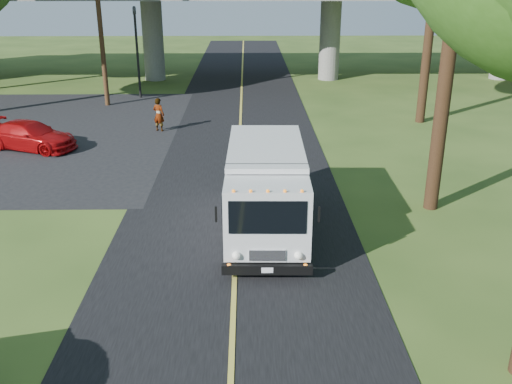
{
  "coord_description": "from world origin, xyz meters",
  "views": [
    {
      "loc": [
        0.33,
        -7.75,
        7.13
      ],
      "look_at": [
        0.56,
        6.38,
        1.6
      ],
      "focal_mm": 40.0,
      "sensor_mm": 36.0,
      "label": 1
    }
  ],
  "objects_px": {
    "red_sedan": "(30,136)",
    "traffic_signal": "(137,43)",
    "step_van": "(266,188)",
    "pedestrian": "(159,115)",
    "utility_pole": "(100,20)"
  },
  "relations": [
    {
      "from": "red_sedan",
      "to": "traffic_signal",
      "type": "bearing_deg",
      "value": 4.49
    },
    {
      "from": "traffic_signal",
      "to": "step_van",
      "type": "bearing_deg",
      "value": -69.85
    },
    {
      "from": "pedestrian",
      "to": "red_sedan",
      "type": "bearing_deg",
      "value": 55.18
    },
    {
      "from": "step_van",
      "to": "pedestrian",
      "type": "bearing_deg",
      "value": 113.77
    },
    {
      "from": "traffic_signal",
      "to": "step_van",
      "type": "relative_size",
      "value": 0.88
    },
    {
      "from": "traffic_signal",
      "to": "pedestrian",
      "type": "height_order",
      "value": "traffic_signal"
    },
    {
      "from": "traffic_signal",
      "to": "red_sedan",
      "type": "height_order",
      "value": "traffic_signal"
    },
    {
      "from": "pedestrian",
      "to": "traffic_signal",
      "type": "bearing_deg",
      "value": -47.62
    },
    {
      "from": "traffic_signal",
      "to": "red_sedan",
      "type": "relative_size",
      "value": 1.29
    },
    {
      "from": "step_van",
      "to": "pedestrian",
      "type": "relative_size",
      "value": 3.75
    },
    {
      "from": "red_sedan",
      "to": "pedestrian",
      "type": "bearing_deg",
      "value": -41.13
    },
    {
      "from": "step_van",
      "to": "pedestrian",
      "type": "xyz_separation_m",
      "value": [
        -4.66,
        11.14,
        -0.55
      ]
    },
    {
      "from": "traffic_signal",
      "to": "step_van",
      "type": "distance_m",
      "value": 19.99
    },
    {
      "from": "traffic_signal",
      "to": "pedestrian",
      "type": "relative_size",
      "value": 3.29
    },
    {
      "from": "traffic_signal",
      "to": "utility_pole",
      "type": "bearing_deg",
      "value": -126.87
    }
  ]
}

